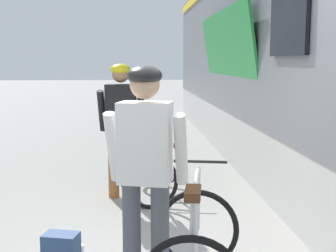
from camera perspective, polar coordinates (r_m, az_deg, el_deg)
cyclist_near_in_white at (r=3.36m, az=-2.87°, el=-4.56°), size 0.66×0.41×1.76m
cyclist_far_in_dark at (r=5.90m, az=-5.92°, el=0.94°), size 0.64×0.36×1.76m
bicycle_near_silver at (r=3.51m, az=3.43°, el=-15.19°), size 0.89×1.18×0.99m
bicycle_far_white at (r=6.00m, az=-1.73°, el=-5.23°), size 0.88×1.17×0.99m
water_bottle_near_the_bikes at (r=6.28m, az=-0.26°, el=-7.34°), size 0.07×0.07×0.23m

